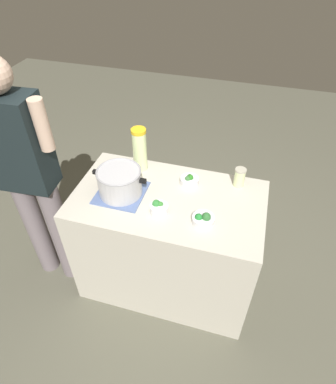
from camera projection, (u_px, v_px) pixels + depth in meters
name	position (u px, v px, depth m)	size (l,w,h in m)	color
ground_plane	(168.00, 278.00, 2.60)	(8.00, 8.00, 0.00)	#595848
counter_slab	(168.00, 243.00, 2.31)	(1.20, 0.69, 0.87)	beige
dish_cloth	(121.00, 193.00, 2.06)	(0.30, 0.29, 0.01)	#566C9E
cooking_pot	(120.00, 181.00, 1.99)	(0.35, 0.28, 0.17)	#B7B7BC
lemonade_pitcher	(140.00, 149.00, 2.15)	(0.10, 0.10, 0.31)	#DEF0A6
mason_jar	(240.00, 177.00, 2.08)	(0.07, 0.07, 0.13)	beige
broccoli_bowl_front	(203.00, 219.00, 1.85)	(0.13, 0.13, 0.08)	silver
broccoli_bowl_center	(189.00, 180.00, 2.11)	(0.12, 0.12, 0.07)	silver
broccoli_bowl_back	(159.00, 208.00, 1.92)	(0.11, 0.11, 0.08)	silver
person_cook	(29.00, 178.00, 2.05)	(0.50, 0.23, 1.71)	slate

